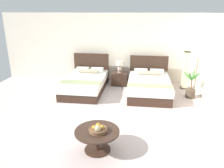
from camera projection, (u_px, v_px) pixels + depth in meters
The scene contains 11 objects.
ground_plane at pixel (110, 113), 6.14m from camera, with size 9.38×9.66×0.02m, color beige.
wall_back at pixel (120, 48), 8.56m from camera, with size 9.38×0.12×2.64m, color #EEE2CD.
wall_side_right at pixel (221, 67), 5.75m from camera, with size 0.12×5.26×2.64m, color #F3E3CD.
bed_near_window at pixel (85, 83), 7.74m from camera, with size 1.36×2.24×1.15m.
bed_near_corner at pixel (149, 85), 7.48m from camera, with size 1.42×2.24×1.11m.
nightstand at pixel (120, 79), 8.36m from camera, with size 0.58×0.50×0.49m.
table_lamp at pixel (120, 66), 8.22m from camera, with size 0.26×0.26×0.43m.
coffee_table at pixel (97, 136), 4.40m from camera, with size 0.90×0.90×0.45m.
fruit_bowl at pixel (98, 129), 4.31m from camera, with size 0.37×0.37×0.18m.
floor_lamp_corner at pixel (185, 70), 7.84m from camera, with size 0.21×0.21×1.37m.
potted_palm at pixel (191, 90), 7.14m from camera, with size 0.54×0.43×0.95m.
Camera 1 is at (0.73, -5.51, 2.73)m, focal length 35.20 mm.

